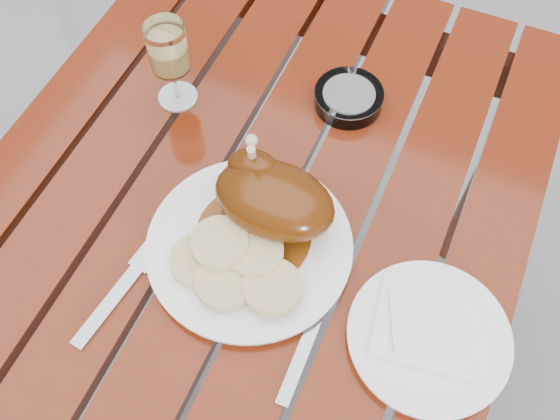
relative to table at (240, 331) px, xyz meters
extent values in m
plane|color=slate|center=(0.00, 0.00, -0.38)|extent=(60.00, 60.00, 0.00)
cube|color=maroon|center=(0.00, 0.00, 0.00)|extent=(0.80, 1.20, 0.75)
cylinder|color=white|center=(0.04, 0.00, 0.38)|extent=(0.34, 0.34, 0.02)
cylinder|color=#62300B|center=(0.04, 0.02, 0.40)|extent=(0.16, 0.16, 0.00)
ellipsoid|color=#5D2706|center=(0.05, 0.05, 0.44)|extent=(0.17, 0.11, 0.09)
ellipsoid|color=#5D2706|center=(0.01, 0.08, 0.45)|extent=(0.08, 0.06, 0.07)
cylinder|color=#C6B28C|center=(0.01, 0.08, 0.47)|extent=(0.02, 0.04, 0.09)
cylinder|color=#D3C080|center=(-0.01, -0.05, 0.40)|extent=(0.08, 0.08, 0.02)
cylinder|color=#D3C080|center=(0.04, -0.07, 0.41)|extent=(0.08, 0.08, 0.02)
cylinder|color=#D3C080|center=(0.10, -0.05, 0.41)|extent=(0.08, 0.08, 0.02)
cylinder|color=#D3C080|center=(0.06, -0.02, 0.41)|extent=(0.08, 0.08, 0.02)
cylinder|color=#D3C080|center=(0.01, -0.03, 0.42)|extent=(0.08, 0.08, 0.02)
cylinder|color=tan|center=(-0.19, 0.21, 0.45)|extent=(0.08, 0.08, 0.15)
cylinder|color=white|center=(0.30, -0.02, 0.38)|extent=(0.28, 0.28, 0.02)
cube|color=white|center=(0.29, -0.01, 0.40)|extent=(0.14, 0.14, 0.01)
cylinder|color=#B2B7BC|center=(0.07, 0.30, 0.39)|extent=(0.11, 0.11, 0.03)
cube|color=gray|center=(-0.10, -0.14, 0.38)|extent=(0.04, 0.16, 0.01)
cube|color=gray|center=(0.16, -0.09, 0.38)|extent=(0.02, 0.18, 0.01)
camera|label=1|loc=(0.24, -0.34, 1.16)|focal=40.00mm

